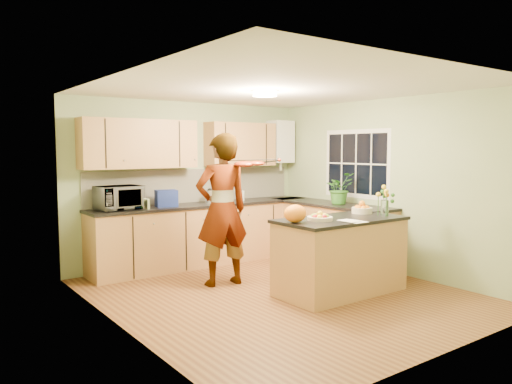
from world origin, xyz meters
TOP-DOWN VIEW (x-y plane):
  - floor at (0.00, 0.00)m, footprint 4.50×4.50m
  - ceiling at (0.00, 0.00)m, footprint 4.00×4.50m
  - wall_back at (0.00, 2.25)m, footprint 4.00×0.02m
  - wall_front at (0.00, -2.25)m, footprint 4.00×0.02m
  - wall_left at (-2.00, 0.00)m, footprint 0.02×4.50m
  - wall_right at (2.00, 0.00)m, footprint 0.02×4.50m
  - back_counter at (0.10, 1.95)m, footprint 3.64×0.62m
  - right_counter at (1.70, 0.85)m, footprint 0.62×2.24m
  - splashback at (0.10, 2.23)m, footprint 3.60×0.02m
  - upper_cabinets at (-0.18, 2.08)m, footprint 3.20×0.34m
  - boiler at (1.70, 2.09)m, footprint 0.40×0.30m
  - window_right at (1.99, 0.60)m, footprint 0.01×1.30m
  - light_switch at (-1.99, -0.60)m, footprint 0.02×0.09m
  - ceiling_lamp at (0.00, 0.30)m, footprint 0.30×0.30m
  - peninsula_island at (0.65, -0.39)m, footprint 1.63×0.83m
  - fruit_dish at (0.30, -0.39)m, footprint 0.30×0.30m
  - orange_bowl at (1.20, -0.24)m, footprint 0.27×0.27m
  - flower_vase at (1.25, -0.57)m, footprint 0.24×0.24m
  - orange_bag at (-0.05, -0.34)m, footprint 0.29×0.25m
  - papers at (0.55, -0.69)m, footprint 0.21×0.29m
  - violinist at (-0.34, 0.78)m, footprint 0.78×0.56m
  - violin at (-0.14, 0.56)m, footprint 0.65×0.57m
  - microwave at (-1.26, 1.97)m, footprint 0.64×0.47m
  - blue_box at (-0.57, 1.93)m, footprint 0.34×0.28m
  - kettle at (0.19, 1.96)m, footprint 0.14×0.14m
  - jar_cream at (0.56, 2.00)m, footprint 0.12×0.12m
  - jar_white at (0.74, 1.91)m, footprint 0.13×0.13m
  - potted_plant at (1.70, 0.66)m, footprint 0.44×0.39m

SIDE VIEW (x-z plane):
  - floor at x=0.00m, z-range 0.00..0.00m
  - peninsula_island at x=0.65m, z-range 0.00..0.93m
  - back_counter at x=0.10m, z-range 0.00..0.94m
  - right_counter at x=1.70m, z-range 0.00..0.94m
  - papers at x=0.55m, z-range 0.93..0.94m
  - fruit_dish at x=0.30m, z-range 0.92..1.03m
  - violinist at x=-0.34m, z-range 0.00..1.98m
  - orange_bowl at x=1.20m, z-range 0.92..1.08m
  - jar_white at x=0.74m, z-range 0.94..1.11m
  - jar_cream at x=0.56m, z-range 0.94..1.12m
  - orange_bag at x=-0.05m, z-range 0.93..1.14m
  - kettle at x=0.19m, z-range 0.92..1.18m
  - blue_box at x=-0.57m, z-range 0.94..1.18m
  - microwave at x=-1.26m, z-range 0.94..1.27m
  - potted_plant at x=1.70m, z-range 0.94..1.42m
  - splashback at x=0.10m, z-range 0.94..1.46m
  - flower_vase at x=1.25m, z-range 1.00..1.44m
  - wall_back at x=0.00m, z-range 0.00..2.50m
  - wall_front at x=0.00m, z-range 0.00..2.50m
  - wall_left at x=-2.00m, z-range 0.00..2.50m
  - wall_right at x=2.00m, z-range 0.00..2.50m
  - light_switch at x=-1.99m, z-range 1.26..1.34m
  - window_right at x=1.99m, z-range 1.02..2.08m
  - violin at x=-0.14m, z-range 1.50..1.67m
  - upper_cabinets at x=-0.18m, z-range 1.50..2.20m
  - boiler at x=1.70m, z-range 1.47..2.33m
  - ceiling_lamp at x=0.00m, z-range 2.43..2.50m
  - ceiling at x=0.00m, z-range 2.49..2.51m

